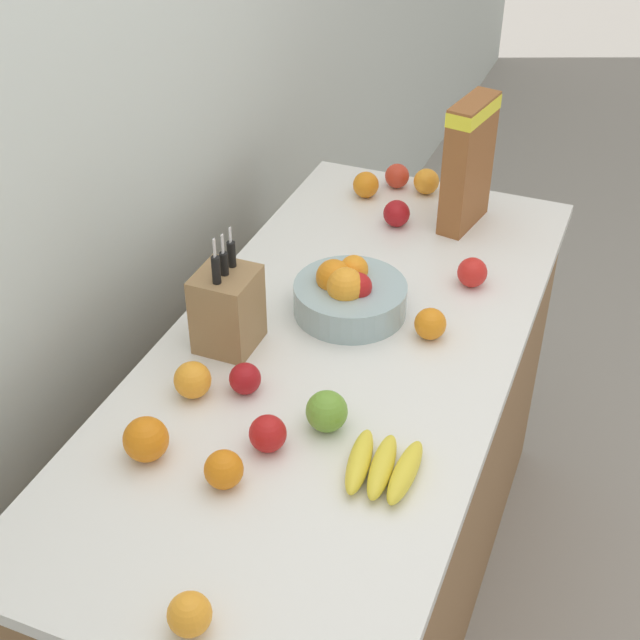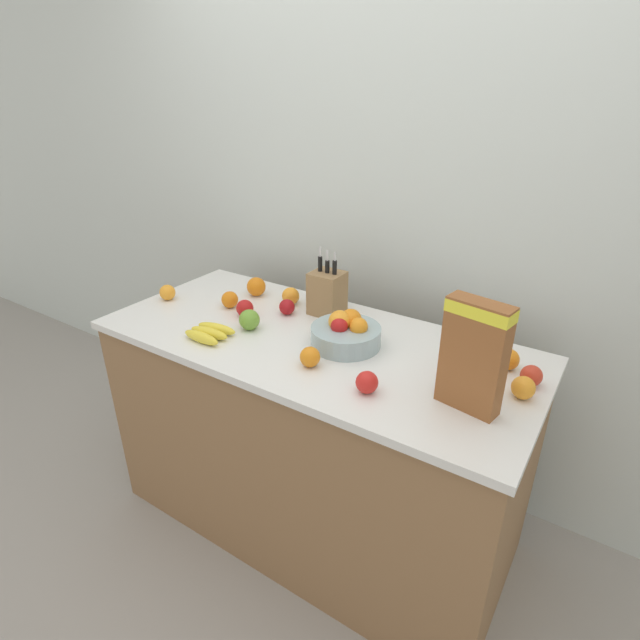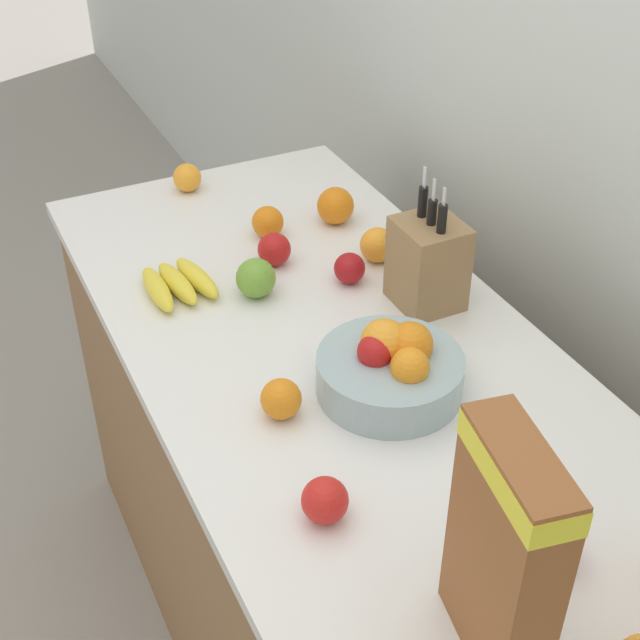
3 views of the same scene
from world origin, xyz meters
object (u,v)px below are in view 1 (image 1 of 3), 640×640
at_px(knife_block, 227,309).
at_px(cereal_box, 469,159).
at_px(banana_bunch, 382,467).
at_px(apple_by_knife_block, 397,213).
at_px(orange_mid_right, 190,614).
at_px(orange_by_cereal, 426,181).
at_px(apple_rightmost, 327,411).
at_px(orange_front_left, 430,324).
at_px(orange_near_bowl, 224,469).
at_px(apple_near_bananas, 397,176).
at_px(apple_middle, 472,272).
at_px(orange_front_center, 366,185).
at_px(fruit_bowl, 349,294).
at_px(apple_rear, 268,434).
at_px(orange_back_center, 146,439).
at_px(orange_mid_left, 193,380).
at_px(apple_leftmost, 245,379).

bearing_deg(knife_block, cereal_box, -25.47).
relative_size(cereal_box, banana_bunch, 1.96).
relative_size(apple_by_knife_block, orange_mid_right, 1.02).
bearing_deg(orange_by_cereal, apple_rightmost, -174.53).
relative_size(apple_rightmost, apple_by_knife_block, 1.15).
height_order(cereal_box, apple_by_knife_block, cereal_box).
distance_m(orange_front_left, orange_near_bowl, 0.60).
xyz_separation_m(banana_bunch, orange_near_bowl, (-0.13, 0.25, 0.02)).
distance_m(banana_bunch, orange_by_cereal, 1.10).
distance_m(apple_near_bananas, apple_by_knife_block, 0.22).
xyz_separation_m(apple_middle, orange_front_center, (0.33, 0.38, 0.00)).
xyz_separation_m(fruit_bowl, apple_by_knife_block, (0.42, 0.02, -0.01)).
xyz_separation_m(apple_rear, orange_back_center, (-0.10, 0.20, 0.01)).
height_order(fruit_bowl, apple_rear, fruit_bowl).
distance_m(orange_mid_left, orange_front_center, 0.92).
xyz_separation_m(fruit_bowl, orange_near_bowl, (-0.58, 0.02, -0.01)).
xyz_separation_m(apple_by_knife_block, orange_mid_left, (-0.80, 0.17, 0.00)).
bearing_deg(knife_block, orange_mid_right, -158.10).
distance_m(orange_front_center, orange_near_bowl, 1.12).
xyz_separation_m(cereal_box, apple_leftmost, (-0.83, 0.23, -0.15)).
bearing_deg(orange_front_left, banana_bunch, -175.17).
bearing_deg(apple_near_bananas, apple_rear, -174.69).
relative_size(orange_front_left, orange_mid_right, 1.02).
xyz_separation_m(banana_bunch, orange_by_cereal, (1.07, 0.23, 0.02)).
xyz_separation_m(cereal_box, orange_mid_left, (-0.88, 0.32, -0.15)).
bearing_deg(apple_rightmost, apple_leftmost, 78.56).
height_order(banana_bunch, apple_rightmost, apple_rightmost).
relative_size(cereal_box, orange_by_cereal, 4.75).
distance_m(cereal_box, orange_mid_left, 0.95).
xyz_separation_m(orange_by_cereal, orange_near_bowl, (-1.20, 0.02, -0.00)).
bearing_deg(orange_front_center, orange_back_center, 178.33).
xyz_separation_m(knife_block, orange_near_bowl, (-0.37, -0.18, -0.06)).
distance_m(banana_bunch, apple_middle, 0.67).
height_order(knife_block, orange_mid_left, knife_block).
bearing_deg(fruit_bowl, orange_front_left, -96.84).
xyz_separation_m(apple_near_bananas, orange_near_bowl, (-1.20, -0.07, 0.00)).
relative_size(apple_rightmost, orange_mid_right, 1.18).
bearing_deg(apple_leftmost, apple_by_knife_block, -5.61).
relative_size(cereal_box, orange_front_center, 4.71).
distance_m(apple_near_bananas, apple_rightmost, 1.01).
height_order(apple_rear, apple_rightmost, apple_rightmost).
relative_size(apple_rear, orange_by_cereal, 1.00).
relative_size(apple_leftmost, orange_by_cereal, 0.91).
xyz_separation_m(cereal_box, orange_near_bowl, (-1.07, 0.16, -0.15)).
relative_size(orange_mid_right, orange_front_center, 0.95).
bearing_deg(orange_back_center, apple_rightmost, -54.72).
bearing_deg(apple_by_knife_block, apple_middle, -129.16).
bearing_deg(orange_near_bowl, apple_middle, -17.52).
height_order(cereal_box, apple_rear, cereal_box).
bearing_deg(apple_middle, apple_rear, 162.33).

